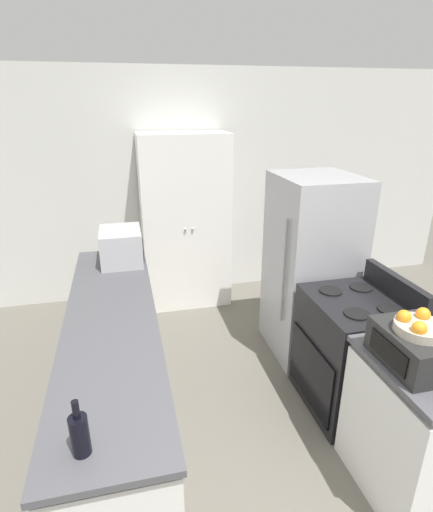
{
  "coord_description": "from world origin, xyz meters",
  "views": [
    {
      "loc": [
        -0.71,
        -1.03,
        2.25
      ],
      "look_at": [
        0.0,
        1.95,
        1.05
      ],
      "focal_mm": 28.0,
      "sensor_mm": 36.0,
      "label": 1
    }
  ],
  "objects_px": {
    "stove": "(351,353)",
    "pantry_cabinet": "(185,222)",
    "microwave": "(121,246)",
    "toaster_oven": "(416,348)",
    "refrigerator": "(311,268)",
    "fruit_bowl": "(419,326)",
    "wine_bottle": "(80,434)"
  },
  "relations": [
    {
      "from": "stove",
      "to": "wine_bottle",
      "type": "bearing_deg",
      "value": -153.17
    },
    {
      "from": "microwave",
      "to": "wine_bottle",
      "type": "xyz_separation_m",
      "value": [
        -0.2,
        -2.07,
        -0.05
      ]
    },
    {
      "from": "wine_bottle",
      "to": "fruit_bowl",
      "type": "distance_m",
      "value": 1.72
    },
    {
      "from": "microwave",
      "to": "wine_bottle",
      "type": "bearing_deg",
      "value": -95.41
    },
    {
      "from": "pantry_cabinet",
      "to": "wine_bottle",
      "type": "distance_m",
      "value": 3.11
    },
    {
      "from": "microwave",
      "to": "stove",
      "type": "bearing_deg",
      "value": -34.94
    },
    {
      "from": "fruit_bowl",
      "to": "toaster_oven",
      "type": "bearing_deg",
      "value": 1.48
    },
    {
      "from": "toaster_oven",
      "to": "stove",
      "type": "bearing_deg",
      "value": 80.18
    },
    {
      "from": "wine_bottle",
      "to": "fruit_bowl",
      "type": "xyz_separation_m",
      "value": [
        1.7,
        0.2,
        0.14
      ]
    },
    {
      "from": "stove",
      "to": "refrigerator",
      "type": "bearing_deg",
      "value": 89.27
    },
    {
      "from": "pantry_cabinet",
      "to": "refrigerator",
      "type": "xyz_separation_m",
      "value": [
        0.94,
        -1.26,
        -0.13
      ]
    },
    {
      "from": "pantry_cabinet",
      "to": "refrigerator",
      "type": "height_order",
      "value": "pantry_cabinet"
    },
    {
      "from": "microwave",
      "to": "fruit_bowl",
      "type": "height_order",
      "value": "fruit_bowl"
    },
    {
      "from": "refrigerator",
      "to": "toaster_oven",
      "type": "relative_size",
      "value": 3.9
    },
    {
      "from": "stove",
      "to": "fruit_bowl",
      "type": "height_order",
      "value": "fruit_bowl"
    },
    {
      "from": "refrigerator",
      "to": "fruit_bowl",
      "type": "distance_m",
      "value": 1.55
    },
    {
      "from": "refrigerator",
      "to": "stove",
      "type": "bearing_deg",
      "value": -90.73
    },
    {
      "from": "wine_bottle",
      "to": "microwave",
      "type": "bearing_deg",
      "value": 84.59
    },
    {
      "from": "refrigerator",
      "to": "toaster_oven",
      "type": "bearing_deg",
      "value": -95.12
    },
    {
      "from": "stove",
      "to": "wine_bottle",
      "type": "distance_m",
      "value": 2.13
    },
    {
      "from": "refrigerator",
      "to": "wine_bottle",
      "type": "bearing_deg",
      "value": -137.07
    },
    {
      "from": "pantry_cabinet",
      "to": "wine_bottle",
      "type": "height_order",
      "value": "pantry_cabinet"
    },
    {
      "from": "stove",
      "to": "pantry_cabinet",
      "type": "bearing_deg",
      "value": 114.51
    },
    {
      "from": "wine_bottle",
      "to": "toaster_oven",
      "type": "bearing_deg",
      "value": 6.75
    },
    {
      "from": "microwave",
      "to": "toaster_oven",
      "type": "bearing_deg",
      "value": -51.03
    },
    {
      "from": "toaster_oven",
      "to": "microwave",
      "type": "bearing_deg",
      "value": 128.97
    },
    {
      "from": "stove",
      "to": "toaster_oven",
      "type": "xyz_separation_m",
      "value": [
        -0.13,
        -0.73,
        0.55
      ]
    },
    {
      "from": "microwave",
      "to": "toaster_oven",
      "type": "distance_m",
      "value": 2.4
    },
    {
      "from": "fruit_bowl",
      "to": "stove",
      "type": "bearing_deg",
      "value": 79.39
    },
    {
      "from": "pantry_cabinet",
      "to": "refrigerator",
      "type": "bearing_deg",
      "value": -53.15
    },
    {
      "from": "pantry_cabinet",
      "to": "wine_bottle",
      "type": "xyz_separation_m",
      "value": [
        -0.9,
        -2.97,
        0.04
      ]
    },
    {
      "from": "pantry_cabinet",
      "to": "stove",
      "type": "bearing_deg",
      "value": -65.49
    }
  ]
}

